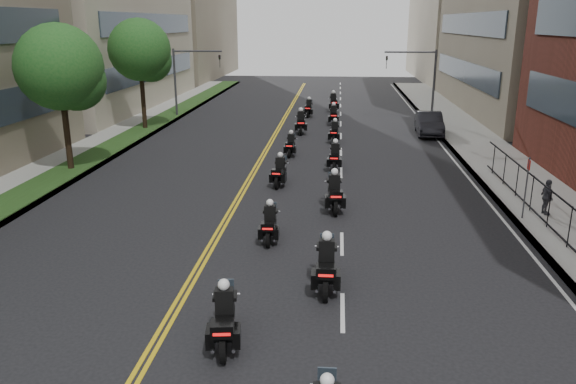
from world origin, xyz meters
The scene contains 20 objects.
sidewalk_right centered at (12.00, 25.00, 0.07)m, with size 4.00×90.00×0.15m, color gray.
sidewalk_left centered at (-12.00, 25.00, 0.07)m, with size 4.00×90.00×0.15m, color gray.
grass_strip centered at (-11.20, 25.00, 0.17)m, with size 2.00×90.00×0.04m, color #213C15.
street_trees centered at (-11.05, 18.61, 5.13)m, with size 4.40×38.40×7.98m.
traffic_signal_right centered at (9.54, 42.00, 3.70)m, with size 4.09×0.20×5.60m.
traffic_signal_left centered at (-9.54, 42.00, 3.70)m, with size 4.09×0.20×5.60m.
motorcycle_2 centered at (0.30, 8.11, 0.68)m, with size 0.70×2.32×1.71m.
motorcycle_3 centered at (2.71, 11.39, 0.71)m, with size 0.56×2.42×1.79m.
motorcycle_4 centered at (0.57, 15.09, 0.61)m, with size 0.49×2.10×1.55m.
motorcycle_5 centered at (2.88, 18.76, 0.71)m, with size 0.64×2.45×1.81m.
motorcycle_6 centered at (0.20, 22.35, 0.64)m, with size 0.60×2.21×1.63m.
motorcycle_7 centered at (2.85, 25.64, 0.66)m, with size 0.54×2.27×1.67m.
motorcycle_8 centered at (0.20, 28.75, 0.60)m, with size 0.48×2.06×1.52m.
motorcycle_9 centered at (2.78, 32.89, 0.63)m, with size 0.56×2.16×1.59m.
motorcycle_10 centered at (0.33, 35.75, 0.73)m, with size 0.66×2.51×1.85m.
motorcycle_11 centered at (2.63, 39.52, 0.68)m, with size 0.54×2.34×1.73m.
motorcycle_12 centered at (0.52, 43.22, 0.66)m, with size 0.56×2.25×1.66m.
motorcycle_13 centered at (2.54, 46.25, 0.74)m, with size 0.67×2.53×1.87m.
parked_sedan centered at (9.40, 36.08, 0.79)m, with size 1.68×4.81×1.58m, color black.
pedestrian_c centered at (11.46, 18.55, 0.88)m, with size 0.86×0.36×1.47m, color #3D3D44.
Camera 1 is at (2.92, -3.91, 7.67)m, focal length 35.00 mm.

